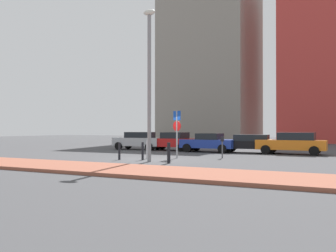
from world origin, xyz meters
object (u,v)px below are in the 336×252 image
object	(u,v)px
parked_car_blue	(209,142)
traffic_bollard_mid	(143,151)
parked_car_silver	(139,140)
parked_car_black	(250,143)
traffic_bollard_near	(147,150)
traffic_bollard_far	(169,153)
parked_car_red	(172,141)
street_lamp	(149,74)
parked_car_orange	(292,143)
parking_sign_post	(177,128)
traffic_bollard_edge	(119,151)
parking_meter	(222,144)

from	to	relation	value
parked_car_blue	traffic_bollard_mid	size ratio (longest dim) A/B	4.12
parked_car_silver	parked_car_black	size ratio (longest dim) A/B	0.94
traffic_bollard_near	traffic_bollard_far	distance (m)	3.11
parked_car_red	street_lamp	bearing A→B (deg)	-71.46
parked_car_orange	traffic_bollard_near	size ratio (longest dim) A/B	4.36
parked_car_red	parking_sign_post	distance (m)	7.73
parked_car_black	parked_car_orange	world-z (taller)	parked_car_orange
parked_car_orange	parking_sign_post	size ratio (longest dim) A/B	1.61
traffic_bollard_near	parking_sign_post	bearing A→B (deg)	36.39
street_lamp	parked_car_silver	bearing A→B (deg)	123.80
traffic_bollard_far	parked_car_blue	bearing A→B (deg)	97.21
traffic_bollard_mid	traffic_bollard_edge	xyz separation A→B (m)	(-1.24, -0.50, -0.01)
parked_car_orange	street_lamp	world-z (taller)	street_lamp
parked_car_red	traffic_bollard_mid	xyz separation A→B (m)	(2.34, -8.76, -0.26)
parked_car_black	parking_sign_post	distance (m)	7.39
traffic_bollard_far	traffic_bollard_mid	bearing A→B (deg)	153.67
parked_car_blue	traffic_bollard_mid	bearing A→B (deg)	-96.90
parked_car_blue	parked_car_orange	bearing A→B (deg)	2.31
traffic_bollard_mid	parked_car_silver	bearing A→B (deg)	122.18
traffic_bollard_edge	parked_car_red	bearing A→B (deg)	96.78
parked_car_silver	traffic_bollard_near	world-z (taller)	parked_car_silver
parked_car_silver	parking_sign_post	bearing A→B (deg)	-44.87
parked_car_orange	street_lamp	bearing A→B (deg)	-123.64
traffic_bollard_mid	parked_car_blue	bearing A→B (deg)	83.10
parked_car_silver	parking_sign_post	size ratio (longest dim) A/B	1.50
parked_car_blue	traffic_bollard_edge	xyz separation A→B (m)	(-2.23, -8.71, -0.24)
traffic_bollard_edge	parked_car_black	bearing A→B (deg)	60.24
parked_car_black	traffic_bollard_near	bearing A→B (deg)	-118.59
street_lamp	traffic_bollard_mid	world-z (taller)	street_lamp
traffic_bollard_near	parked_car_orange	bearing A→B (deg)	46.24
parked_car_black	parking_meter	bearing A→B (deg)	-93.99
parked_car_orange	parking_sign_post	bearing A→B (deg)	-131.74
parked_car_black	traffic_bollard_mid	world-z (taller)	parked_car_black
parking_meter	street_lamp	world-z (taller)	street_lamp
parked_car_silver	parking_meter	bearing A→B (deg)	-30.66
parked_car_red	parked_car_blue	size ratio (longest dim) A/B	1.01
parked_car_red	street_lamp	size ratio (longest dim) A/B	0.51
parked_car_blue	traffic_bollard_mid	world-z (taller)	parked_car_blue
parking_sign_post	traffic_bollard_far	xyz separation A→B (m)	(0.95, -3.05, -1.27)
parked_car_blue	parking_meter	distance (m)	5.68
parked_car_silver	traffic_bollard_mid	size ratio (longest dim) A/B	4.25
parking_meter	traffic_bollard_edge	world-z (taller)	parking_meter
parking_meter	street_lamp	size ratio (longest dim) A/B	0.16
traffic_bollard_far	traffic_bollard_edge	distance (m)	3.45
parked_car_black	parking_meter	size ratio (longest dim) A/B	3.54
traffic_bollard_mid	parking_meter	bearing A→B (deg)	41.18
traffic_bollard_far	parked_car_orange	bearing A→B (deg)	63.12
parked_car_black	traffic_bollard_edge	distance (m)	10.63
traffic_bollard_mid	traffic_bollard_far	world-z (taller)	traffic_bollard_far
parked_car_silver	parking_meter	world-z (taller)	parked_car_silver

